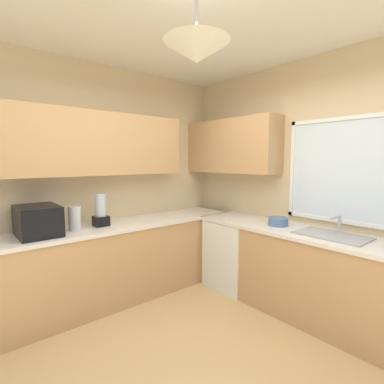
{
  "coord_description": "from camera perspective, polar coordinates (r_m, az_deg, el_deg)",
  "views": [
    {
      "loc": [
        1.48,
        -1.29,
        1.62
      ],
      "look_at": [
        -0.77,
        0.61,
        1.29
      ],
      "focal_mm": 27.06,
      "sensor_mm": 36.0,
      "label": 1
    }
  ],
  "objects": [
    {
      "name": "room_shell",
      "position": [
        2.95,
        -1.76,
        11.75
      ],
      "size": [
        3.88,
        3.72,
        2.8
      ],
      "color": "beige",
      "rests_on": "ground_plane"
    },
    {
      "name": "microwave",
      "position": [
        3.17,
        -28.13,
        -5.01
      ],
      "size": [
        0.48,
        0.36,
        0.29
      ],
      "primitive_type": "cube",
      "color": "black",
      "rests_on": "counter_run_left"
    },
    {
      "name": "ground_plane",
      "position": [
        2.55,
        0.79,
        -33.14
      ],
      "size": [
        8.28,
        8.28,
        0.0
      ],
      "primitive_type": "plane",
      "color": "tan"
    },
    {
      "name": "blender_appliance",
      "position": [
        3.35,
        -17.56,
        -3.7
      ],
      "size": [
        0.15,
        0.15,
        0.36
      ],
      "color": "black",
      "rests_on": "counter_run_left"
    },
    {
      "name": "counter_run_left",
      "position": [
        3.52,
        -16.71,
        -13.43
      ],
      "size": [
        0.65,
        3.33,
        0.89
      ],
      "color": "tan",
      "rests_on": "ground_plane"
    },
    {
      "name": "sink_assembly",
      "position": [
        3.12,
        25.91,
        -7.61
      ],
      "size": [
        0.64,
        0.4,
        0.19
      ],
      "color": "#9EA0A5",
      "rests_on": "counter_run_back"
    },
    {
      "name": "kettle",
      "position": [
        3.24,
        -22.1,
        -4.82
      ],
      "size": [
        0.13,
        0.13,
        0.25
      ],
      "primitive_type": "cylinder",
      "color": "#B7B7BC",
      "rests_on": "counter_run_left"
    },
    {
      "name": "bowl",
      "position": [
        3.38,
        16.61,
        -5.59
      ],
      "size": [
        0.22,
        0.22,
        0.09
      ],
      "primitive_type": "cylinder",
      "color": "#4C7099",
      "rests_on": "counter_run_back"
    },
    {
      "name": "dishwasher",
      "position": [
        3.84,
        8.51,
        -11.92
      ],
      "size": [
        0.6,
        0.6,
        0.85
      ],
      "primitive_type": "cube",
      "color": "white",
      "rests_on": "ground_plane"
    },
    {
      "name": "counter_run_back",
      "position": [
        3.27,
        24.33,
        -15.24
      ],
      "size": [
        2.97,
        0.65,
        0.89
      ],
      "color": "tan",
      "rests_on": "ground_plane"
    }
  ]
}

